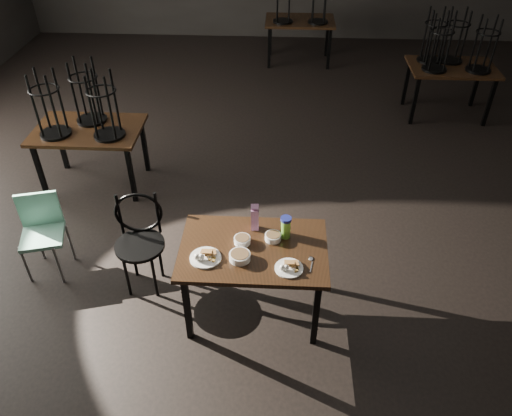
# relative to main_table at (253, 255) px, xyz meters

# --- Properties ---
(room) EXTENTS (12.00, 12.04, 3.22)m
(room) POSITION_rel_main_table_xyz_m (0.06, 1.23, 1.66)
(room) COLOR black
(room) RESTS_ON ground
(main_table) EXTENTS (1.20, 0.80, 0.75)m
(main_table) POSITION_rel_main_table_xyz_m (0.00, 0.00, 0.00)
(main_table) COLOR black
(main_table) RESTS_ON ground
(plate_left) EXTENTS (0.25, 0.25, 0.08)m
(plate_left) POSITION_rel_main_table_xyz_m (-0.37, -0.14, 0.10)
(plate_left) COLOR white
(plate_left) RESTS_ON main_table
(plate_right) EXTENTS (0.22, 0.22, 0.07)m
(plate_right) POSITION_rel_main_table_xyz_m (0.29, -0.22, 0.10)
(plate_right) COLOR white
(plate_right) RESTS_ON main_table
(bowl_near) EXTENTS (0.14, 0.14, 0.05)m
(bowl_near) POSITION_rel_main_table_xyz_m (-0.09, 0.06, 0.11)
(bowl_near) COLOR white
(bowl_near) RESTS_ON main_table
(bowl_far) EXTENTS (0.14, 0.14, 0.05)m
(bowl_far) POSITION_rel_main_table_xyz_m (0.16, 0.11, 0.11)
(bowl_far) COLOR white
(bowl_far) RESTS_ON main_table
(bowl_big) EXTENTS (0.17, 0.17, 0.06)m
(bowl_big) POSITION_rel_main_table_xyz_m (-0.10, -0.14, 0.11)
(bowl_big) COLOR white
(bowl_big) RESTS_ON main_table
(juice_carton) EXTENTS (0.07, 0.07, 0.26)m
(juice_carton) POSITION_rel_main_table_xyz_m (-0.00, 0.25, 0.20)
(juice_carton) COLOR #831768
(juice_carton) RESTS_ON main_table
(water_bottle) EXTENTS (0.10, 0.10, 0.20)m
(water_bottle) POSITION_rel_main_table_xyz_m (0.26, 0.16, 0.18)
(water_bottle) COLOR #88EB45
(water_bottle) RESTS_ON main_table
(spoon) EXTENTS (0.04, 0.18, 0.01)m
(spoon) POSITION_rel_main_table_xyz_m (0.46, -0.12, 0.08)
(spoon) COLOR silver
(spoon) RESTS_ON main_table
(bentwood_chair) EXTENTS (0.46, 0.45, 0.94)m
(bentwood_chair) POSITION_rel_main_table_xyz_m (-1.04, 0.32, -0.12)
(bentwood_chair) COLOR black
(bentwood_chair) RESTS_ON ground
(school_chair) EXTENTS (0.46, 0.46, 0.81)m
(school_chair) POSITION_rel_main_table_xyz_m (-2.00, 0.46, -0.18)
(school_chair) COLOR #7BBFA3
(school_chair) RESTS_ON ground
(bg_table_left) EXTENTS (1.20, 0.80, 1.48)m
(bg_table_left) POSITION_rel_main_table_xyz_m (-1.98, 1.87, 0.11)
(bg_table_left) COLOR black
(bg_table_left) RESTS_ON ground
(bg_table_right) EXTENTS (1.20, 0.80, 1.48)m
(bg_table_right) POSITION_rel_main_table_xyz_m (2.56, 3.95, 0.13)
(bg_table_right) COLOR black
(bg_table_right) RESTS_ON ground
(bg_table_far) EXTENTS (1.20, 0.80, 1.48)m
(bg_table_far) POSITION_rel_main_table_xyz_m (0.47, 5.88, 0.08)
(bg_table_far) COLOR black
(bg_table_far) RESTS_ON ground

